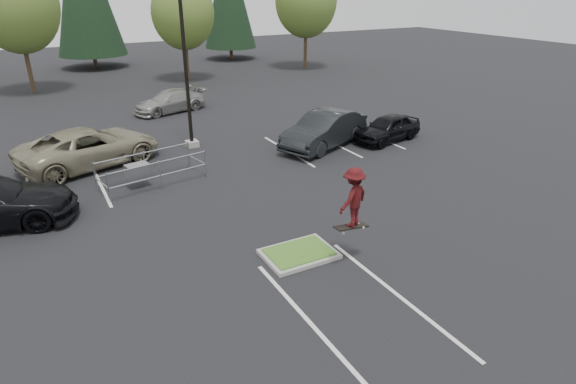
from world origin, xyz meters
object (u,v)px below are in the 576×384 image
decid_c (183,15)px  car_far_silver (171,101)px  cart_corral (141,169)px  skateboarder (353,198)px  car_l_tan (88,148)px  car_r_black (388,128)px  decid_d (306,3)px  light_pole (185,56)px  decid_b (16,8)px  car_r_charc (324,130)px

decid_c → car_far_silver: bearing=-113.3°
cart_corral → skateboarder: bearing=-75.7°
car_l_tan → car_far_silver: 10.16m
cart_corral → car_r_black: car_r_black is taller
decid_c → decid_d: decid_d is taller
decid_d → car_r_black: bearing=-109.7°
light_pole → skateboarder: 13.25m
light_pole → decid_b: light_pole is taller
skateboarder → cart_corral: bearing=-86.6°
car_far_silver → cart_corral: bearing=-36.8°
light_pole → car_far_silver: size_ratio=2.13×
car_r_black → decid_d: bearing=148.3°
car_r_black → light_pole: bearing=-125.0°
decid_c → decid_d: size_ratio=0.89×
decid_c → car_l_tan: 21.57m
car_far_silver → decid_d: bearing=107.7°
light_pole → decid_d: size_ratio=1.07×
decid_d → car_r_charc: decid_d is taller
decid_c → skateboarder: decid_c is taller
light_pole → car_r_charc: light_pole is taller
car_far_silver → car_r_charc: bearing=8.8°
car_l_tan → decid_b: bearing=-13.1°
skateboarder → car_far_silver: bearing=-112.9°
decid_d → car_far_silver: bearing=-146.8°
decid_c → cart_corral: size_ratio=1.86×
decid_b → decid_c: 12.05m
decid_c → car_r_charc: 21.51m
decid_c → car_l_tan: size_ratio=1.33×
car_r_charc → car_far_silver: bearing=-179.0°
cart_corral → decid_d: bearing=36.1°
cart_corral → car_l_tan: car_l_tan is taller
skateboarder → car_r_black: skateboarder is taller
cart_corral → car_r_charc: car_r_charc is taller
light_pole → car_r_black: 11.02m
cart_corral → skateboarder: skateboarder is taller
car_l_tan → car_r_black: 14.92m
decid_b → light_pole: bearing=-70.6°
light_pole → car_r_charc: 7.74m
car_r_charc → car_r_black: size_ratio=1.33×
decid_d → car_far_silver: size_ratio=1.98×
decid_d → cart_corral: (-20.97, -22.43, -5.15)m
light_pole → car_l_tan: 6.23m
decid_d → car_far_silver: (-16.39, -10.71, -5.22)m
decid_d → car_r_black: 24.31m
light_pole → decid_d: 25.37m
car_r_black → car_r_charc: bearing=-114.9°
decid_b → decid_d: (24.00, -0.20, -0.13)m
decid_d → car_r_black: decid_d is taller
car_r_black → car_l_tan: bearing=-115.8°
car_l_tan → decid_d: bearing=-67.6°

